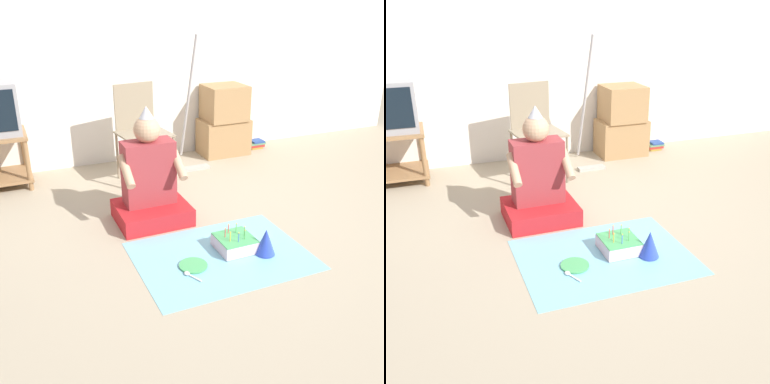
# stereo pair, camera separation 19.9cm
# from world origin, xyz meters

# --- Properties ---
(ground_plane) EXTENTS (16.00, 16.00, 0.00)m
(ground_plane) POSITION_xyz_m (0.00, 0.00, 0.00)
(ground_plane) COLOR tan
(wall_back) EXTENTS (6.40, 0.06, 2.55)m
(wall_back) POSITION_xyz_m (0.00, 2.07, 1.27)
(wall_back) COLOR white
(wall_back) RESTS_ON ground_plane
(tv_stand) EXTENTS (0.57, 0.49, 0.50)m
(tv_stand) POSITION_xyz_m (-1.62, 1.80, 0.30)
(tv_stand) COLOR #997047
(tv_stand) RESTS_ON ground_plane
(tv) EXTENTS (0.51, 0.43, 0.45)m
(tv) POSITION_xyz_m (-1.62, 1.81, 0.72)
(tv) COLOR #99999E
(tv) RESTS_ON tv_stand
(folding_chair) EXTENTS (0.49, 0.47, 0.90)m
(folding_chair) POSITION_xyz_m (-0.34, 1.47, 0.53)
(folding_chair) COLOR gray
(folding_chair) RESTS_ON ground_plane
(cardboard_box_stack) EXTENTS (0.53, 0.39, 0.76)m
(cardboard_box_stack) POSITION_xyz_m (0.72, 1.81, 0.37)
(cardboard_box_stack) COLOR #A87F51
(cardboard_box_stack) RESTS_ON ground_plane
(dust_mop) EXTENTS (0.28, 0.47, 1.32)m
(dust_mop) POSITION_xyz_m (0.23, 1.59, 0.40)
(dust_mop) COLOR #B2ADA3
(dust_mop) RESTS_ON ground_plane
(book_pile) EXTENTS (0.19, 0.14, 0.09)m
(book_pile) POSITION_xyz_m (1.16, 1.84, 0.05)
(book_pile) COLOR #A88933
(book_pile) RESTS_ON ground_plane
(person_seated) EXTENTS (0.55, 0.46, 0.90)m
(person_seated) POSITION_xyz_m (-0.55, 0.59, 0.29)
(person_seated) COLOR red
(person_seated) RESTS_ON ground_plane
(party_cloth) EXTENTS (1.16, 0.86, 0.01)m
(party_cloth) POSITION_xyz_m (-0.28, -0.13, 0.00)
(party_cloth) COLOR #7FC6E0
(party_cloth) RESTS_ON ground_plane
(birthday_cake) EXTENTS (0.25, 0.25, 0.17)m
(birthday_cake) POSITION_xyz_m (-0.16, -0.09, 0.05)
(birthday_cake) COLOR silver
(birthday_cake) RESTS_ON party_cloth
(party_hat_blue) EXTENTS (0.14, 0.14, 0.18)m
(party_hat_blue) POSITION_xyz_m (0.00, -0.22, 0.10)
(party_hat_blue) COLOR blue
(party_hat_blue) RESTS_ON party_cloth
(paper_plate) EXTENTS (0.19, 0.19, 0.01)m
(paper_plate) POSITION_xyz_m (-0.51, -0.17, 0.01)
(paper_plate) COLOR #4CB266
(paper_plate) RESTS_ON party_cloth
(plastic_spoon_near) EXTENTS (0.07, 0.14, 0.01)m
(plastic_spoon_near) POSITION_xyz_m (-0.58, -0.26, 0.01)
(plastic_spoon_near) COLOR white
(plastic_spoon_near) RESTS_ON party_cloth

